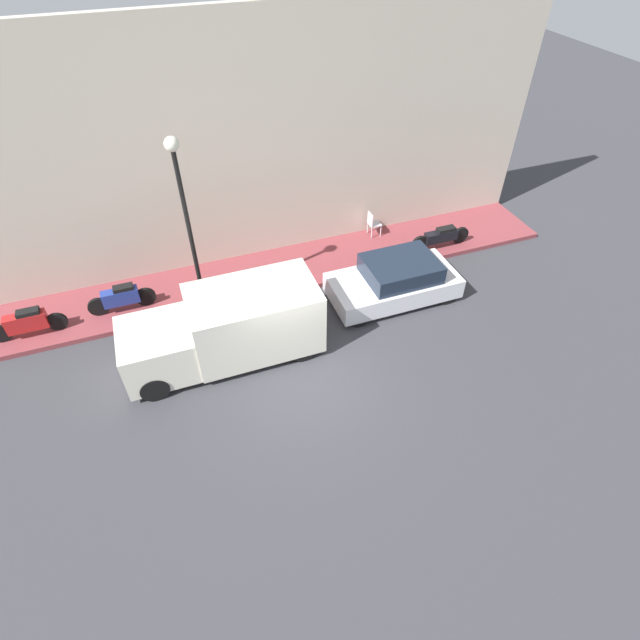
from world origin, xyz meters
TOP-DOWN VIEW (x-y plane):
  - ground_plane at (0.00, 0.00)m, footprint 60.00×60.00m
  - sidewalk at (4.28, 0.00)m, footprint 2.34×19.78m
  - building_facade at (5.59, 0.00)m, footprint 0.30×19.78m
  - parked_car at (1.92, -3.65)m, footprint 1.83×3.81m
  - delivery_van at (1.23, 1.57)m, footprint 1.88×5.04m
  - motorcycle_red at (3.73, 6.54)m, footprint 0.30×1.96m
  - motorcycle_blue at (3.96, 4.07)m, footprint 0.30×1.89m
  - motorcycle_black at (3.61, -6.22)m, footprint 0.30×2.15m
  - streetlamp at (3.42, 1.84)m, footprint 0.36×0.36m
  - cafe_chair at (5.07, -4.37)m, footprint 0.40×0.40m

SIDE VIEW (x-z plane):
  - ground_plane at x=0.00m, z-range 0.00..0.00m
  - sidewalk at x=4.28m, z-range 0.00..0.15m
  - motorcycle_black at x=3.61m, z-range 0.20..0.92m
  - motorcycle_blue at x=3.96m, z-range 0.18..1.01m
  - motorcycle_red at x=3.73m, z-range 0.18..1.03m
  - parked_car at x=1.92m, z-range -0.03..1.28m
  - cafe_chair at x=5.07m, z-range 0.21..1.08m
  - delivery_van at x=1.23m, z-range 0.02..2.00m
  - streetlamp at x=3.42m, z-range 1.03..6.07m
  - building_facade at x=5.59m, z-range 0.00..7.34m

